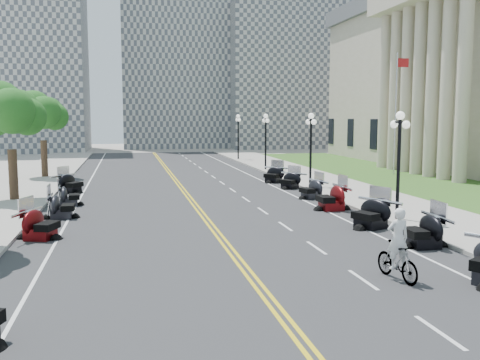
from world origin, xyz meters
TOP-DOWN VIEW (x-y plane):
  - ground at (0.00, 0.00)m, footprint 160.00×160.00m
  - road at (0.00, 10.00)m, footprint 16.00×90.00m
  - centerline_yellow_a at (-0.12, 10.00)m, footprint 0.12×90.00m
  - centerline_yellow_b at (0.12, 10.00)m, footprint 0.12×90.00m
  - edge_line_north at (6.40, 10.00)m, footprint 0.12×90.00m
  - edge_line_south at (-6.40, 10.00)m, footprint 0.12×90.00m
  - lane_dash_4 at (3.20, -8.00)m, footprint 0.12×2.00m
  - lane_dash_5 at (3.20, -4.00)m, footprint 0.12×2.00m
  - lane_dash_6 at (3.20, 0.00)m, footprint 0.12×2.00m
  - lane_dash_7 at (3.20, 4.00)m, footprint 0.12×2.00m
  - lane_dash_8 at (3.20, 8.00)m, footprint 0.12×2.00m
  - lane_dash_9 at (3.20, 12.00)m, footprint 0.12×2.00m
  - lane_dash_10 at (3.20, 16.00)m, footprint 0.12×2.00m
  - lane_dash_11 at (3.20, 20.00)m, footprint 0.12×2.00m
  - lane_dash_12 at (3.20, 24.00)m, footprint 0.12×2.00m
  - lane_dash_13 at (3.20, 28.00)m, footprint 0.12×2.00m
  - lane_dash_14 at (3.20, 32.00)m, footprint 0.12×2.00m
  - lane_dash_15 at (3.20, 36.00)m, footprint 0.12×2.00m
  - lane_dash_16 at (3.20, 40.00)m, footprint 0.12×2.00m
  - lane_dash_17 at (3.20, 44.00)m, footprint 0.12×2.00m
  - lane_dash_18 at (3.20, 48.00)m, footprint 0.12×2.00m
  - lane_dash_19 at (3.20, 52.00)m, footprint 0.12×2.00m
  - sidewalk_north at (10.50, 10.00)m, footprint 5.00×90.00m
  - lawn at (17.50, 18.00)m, footprint 9.00×60.00m
  - distant_block_a at (-18.00, 62.00)m, footprint 18.00×14.00m
  - distant_block_b at (4.00, 68.00)m, footprint 16.00×12.00m
  - distant_block_c at (22.00, 65.00)m, footprint 20.00×14.00m
  - street_lamp_2 at (8.60, 4.00)m, footprint 0.50×1.20m
  - street_lamp_3 at (8.60, 16.00)m, footprint 0.50×1.20m
  - street_lamp_4 at (8.60, 28.00)m, footprint 0.50×1.20m
  - street_lamp_5 at (8.60, 40.00)m, footprint 0.50×1.20m
  - flagpole at (18.00, 22.00)m, footprint 1.10×0.20m
  - tree_3 at (-10.00, 14.00)m, footprint 4.80×4.80m
  - tree_4 at (-10.00, 26.00)m, footprint 4.80×4.80m
  - motorcycle_n_5 at (7.12, -0.73)m, footprint 2.09×2.09m
  - motorcycle_n_6 at (6.73, 2.85)m, footprint 2.75×2.75m
  - motorcycle_n_7 at (6.77, 7.51)m, footprint 2.14×2.14m
  - motorcycle_n_8 at (7.06, 11.43)m, footprint 2.17×2.17m
  - motorcycle_n_9 at (7.14, 15.96)m, footprint 2.51×2.51m
  - motorcycle_n_10 at (6.97, 19.47)m, footprint 2.68×2.68m
  - motorcycle_s_6 at (-7.06, 3.64)m, footprint 2.50×2.50m
  - motorcycle_s_7 at (-6.74, 8.05)m, footprint 1.91×1.91m
  - motorcycle_s_8 at (-6.77, 11.79)m, footprint 1.90×1.90m
  - motorcycle_s_9 at (-7.18, 16.97)m, footprint 2.73×2.73m
  - bicycle at (4.17, -4.23)m, footprint 0.82×1.97m
  - cyclist_rider at (4.17, -4.23)m, footprint 0.67×0.44m

SIDE VIEW (x-z plane):
  - ground at x=0.00m, z-range 0.00..0.00m
  - road at x=0.00m, z-range 0.00..0.01m
  - centerline_yellow_a at x=-0.12m, z-range 0.01..0.01m
  - centerline_yellow_b at x=0.12m, z-range 0.01..0.01m
  - edge_line_north at x=6.40m, z-range 0.01..0.01m
  - edge_line_south at x=-6.40m, z-range 0.01..0.01m
  - lane_dash_4 at x=3.20m, z-range 0.01..0.01m
  - lane_dash_5 at x=3.20m, z-range 0.01..0.01m
  - lane_dash_6 at x=3.20m, z-range 0.01..0.01m
  - lane_dash_7 at x=3.20m, z-range 0.01..0.01m
  - lane_dash_8 at x=3.20m, z-range 0.01..0.01m
  - lane_dash_9 at x=3.20m, z-range 0.01..0.01m
  - lane_dash_10 at x=3.20m, z-range 0.01..0.01m
  - lane_dash_11 at x=3.20m, z-range 0.01..0.01m
  - lane_dash_12 at x=3.20m, z-range 0.01..0.01m
  - lane_dash_13 at x=3.20m, z-range 0.01..0.01m
  - lane_dash_14 at x=3.20m, z-range 0.01..0.01m
  - lane_dash_15 at x=3.20m, z-range 0.01..0.01m
  - lane_dash_16 at x=3.20m, z-range 0.01..0.01m
  - lane_dash_17 at x=3.20m, z-range 0.01..0.01m
  - lane_dash_18 at x=3.20m, z-range 0.01..0.01m
  - lane_dash_19 at x=3.20m, z-range 0.01..0.01m
  - lawn at x=17.50m, z-range 0.00..0.10m
  - sidewalk_north at x=10.50m, z-range 0.00..0.15m
  - bicycle at x=4.17m, z-range 0.00..1.15m
  - motorcycle_s_8 at x=-6.77m, z-range 0.00..1.25m
  - motorcycle_n_9 at x=7.14m, z-range 0.00..1.25m
  - motorcycle_n_8 at x=7.06m, z-range 0.00..1.29m
  - motorcycle_s_7 at x=-6.74m, z-range 0.00..1.33m
  - motorcycle_n_10 at x=6.97m, z-range 0.00..1.33m
  - motorcycle_s_6 at x=-7.06m, z-range 0.00..1.36m
  - motorcycle_s_9 at x=-7.18m, z-range 0.00..1.37m
  - motorcycle_n_5 at x=7.12m, z-range 0.00..1.41m
  - motorcycle_n_6 at x=6.73m, z-range 0.00..1.46m
  - motorcycle_n_7 at x=6.77m, z-range 0.00..1.49m
  - cyclist_rider at x=4.17m, z-range 1.15..2.99m
  - street_lamp_2 at x=8.60m, z-range 0.15..5.05m
  - street_lamp_3 at x=8.60m, z-range 0.15..5.05m
  - street_lamp_4 at x=8.60m, z-range 0.15..5.05m
  - street_lamp_5 at x=8.60m, z-range 0.15..5.05m
  - tree_3 at x=-10.00m, z-range 0.15..9.35m
  - tree_4 at x=-10.00m, z-range 0.15..9.35m
  - flagpole at x=18.00m, z-range 0.00..10.00m
  - distant_block_c at x=22.00m, z-range 0.00..22.00m
  - distant_block_a at x=-18.00m, z-range 0.00..26.00m
  - distant_block_b at x=4.00m, z-range 0.00..30.00m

